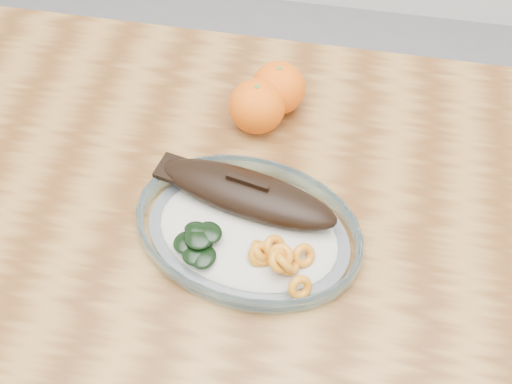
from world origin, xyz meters
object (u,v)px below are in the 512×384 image
at_px(dining_table, 269,273).
at_px(orange_right, 278,88).
at_px(orange_left, 257,106).
at_px(plated_meal, 248,227).

relative_size(dining_table, orange_right, 14.38).
xyz_separation_m(orange_left, orange_right, (0.02, 0.04, -0.00)).
bearing_deg(plated_meal, orange_left, 106.84).
height_order(plated_meal, orange_right, orange_right).
relative_size(dining_table, plated_meal, 1.87).
bearing_deg(plated_meal, dining_table, 13.78).
height_order(plated_meal, orange_left, orange_left).
xyz_separation_m(plated_meal, orange_right, (0.00, 0.24, 0.02)).
bearing_deg(dining_table, plated_meal, -176.40).
distance_m(plated_meal, orange_left, 0.20).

